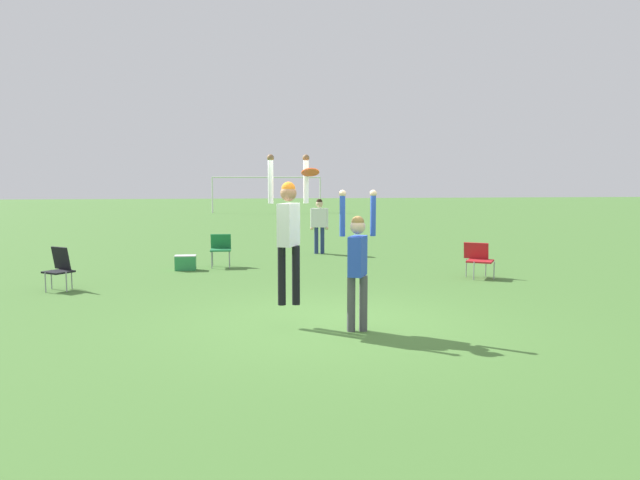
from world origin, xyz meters
TOP-DOWN VIEW (x-y plane):
  - ground_plane at (0.00, 0.00)m, footprint 120.00×120.00m
  - person_jumping at (-0.67, -0.02)m, footprint 0.63×0.52m
  - person_defending at (0.29, -0.46)m, footprint 0.55×0.45m
  - frisbee at (-0.36, -0.17)m, footprint 0.27×0.25m
  - camping_chair_0 at (3.93, 4.08)m, footprint 0.75×0.81m
  - camping_chair_1 at (-1.89, 6.56)m, footprint 0.52×0.55m
  - camping_chair_2 at (-5.00, 3.66)m, footprint 0.65×0.73m
  - person_spectator_near at (0.93, 8.98)m, footprint 0.56×0.25m
  - cooler_box at (-2.73, 6.07)m, footprint 0.51×0.30m
  - soccer_goal at (0.34, 31.45)m, footprint 7.10×0.10m

SIDE VIEW (x-z plane):
  - ground_plane at x=0.00m, z-range 0.00..0.00m
  - cooler_box at x=-2.73m, z-range 0.00..0.37m
  - camping_chair_0 at x=3.93m, z-range 0.07..0.85m
  - camping_chair_2 at x=-5.00m, z-range 0.06..0.91m
  - camping_chair_1 at x=-1.89m, z-range 0.09..0.91m
  - person_spectator_near at x=0.93m, z-range 0.15..1.78m
  - person_defending at x=0.29m, z-range 0.06..2.13m
  - person_jumping at x=-0.67m, z-range 0.41..2.67m
  - soccer_goal at x=0.34m, z-range 0.67..3.02m
  - frisbee at x=-0.36m, z-range 2.26..2.38m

